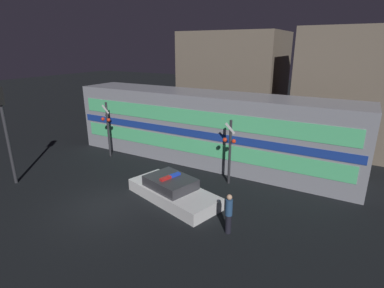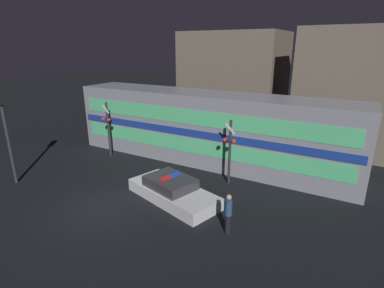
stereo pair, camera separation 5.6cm
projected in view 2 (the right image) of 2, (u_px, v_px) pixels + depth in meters
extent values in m
plane|color=black|center=(105.00, 207.00, 13.93)|extent=(120.00, 120.00, 0.00)
cube|color=gray|center=(206.00, 128.00, 18.89)|extent=(18.22, 3.06, 4.40)
cube|color=#193899|center=(194.00, 134.00, 17.61)|extent=(17.85, 0.03, 0.44)
cube|color=#59D88C|center=(194.00, 146.00, 17.86)|extent=(17.30, 0.02, 0.88)
cube|color=#59D88C|center=(194.00, 118.00, 17.31)|extent=(17.30, 0.02, 0.88)
cube|color=silver|center=(173.00, 194.00, 14.51)|extent=(5.14, 3.21, 0.59)
cube|color=#333338|center=(170.00, 182.00, 14.47)|extent=(2.68, 2.29, 0.49)
cube|color=red|center=(165.00, 178.00, 14.18)|extent=(0.36, 0.62, 0.12)
cube|color=blue|center=(175.00, 175.00, 14.57)|extent=(0.36, 0.62, 0.12)
cylinder|color=black|center=(228.00, 224.00, 11.86)|extent=(0.24, 0.24, 0.81)
cylinder|color=navy|center=(228.00, 207.00, 11.63)|extent=(0.29, 0.29, 0.67)
sphere|color=tan|center=(229.00, 197.00, 11.49)|extent=(0.22, 0.22, 0.22)
cylinder|color=#2D2D33|center=(230.00, 153.00, 15.78)|extent=(0.14, 0.14, 3.53)
sphere|color=red|center=(225.00, 140.00, 15.57)|extent=(0.23, 0.23, 0.23)
sphere|color=red|center=(234.00, 141.00, 15.33)|extent=(0.23, 0.23, 0.23)
cube|color=white|center=(230.00, 128.00, 15.29)|extent=(0.58, 0.03, 0.58)
cylinder|color=#2D2D33|center=(109.00, 130.00, 19.79)|extent=(0.14, 0.14, 3.68)
sphere|color=red|center=(103.00, 119.00, 19.57)|extent=(0.23, 0.23, 0.23)
sphere|color=red|center=(109.00, 120.00, 19.33)|extent=(0.23, 0.23, 0.23)
cube|color=white|center=(106.00, 109.00, 19.28)|extent=(0.58, 0.03, 0.58)
cylinder|color=#2D2D33|center=(9.00, 145.00, 15.73)|extent=(0.17, 0.17, 4.30)
cube|color=#726656|center=(234.00, 81.00, 26.86)|extent=(8.35, 6.28, 8.29)
cube|color=#726656|center=(347.00, 92.00, 20.40)|extent=(6.54, 4.62, 8.33)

